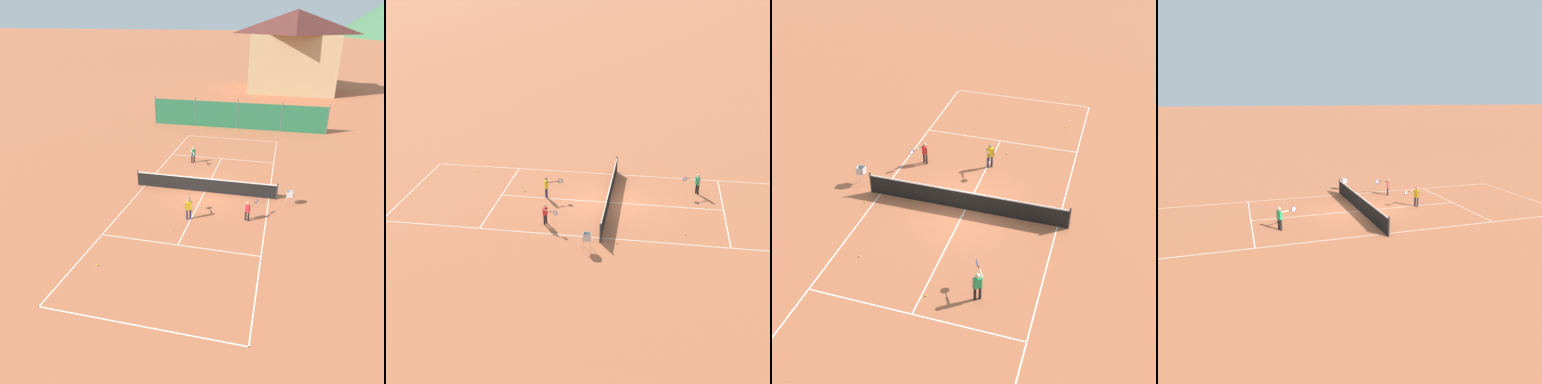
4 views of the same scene
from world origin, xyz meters
The scene contains 12 objects.
ground_plane centered at (0.00, 0.00, 0.00)m, with size 600.00×600.00×0.00m, color #B7603D.
court_line_markings centered at (0.00, 0.00, 0.00)m, with size 8.25×23.85×0.01m.
tennis_net centered at (0.00, 0.00, 0.50)m, with size 9.18×0.08×1.06m.
player_near_baseline centered at (-0.14, -3.67, 0.74)m, with size 0.45×1.09×1.28m.
player_far_service centered at (-1.98, 4.97, 0.73)m, with size 0.52×1.05×1.25m.
player_near_service centered at (3.09, -3.06, 0.68)m, with size 0.69×0.89×1.16m.
tennis_ball_by_net_right centered at (-3.11, -8.91, 0.03)m, with size 0.07×0.07×0.07m, color #CCE033.
tennis_ball_alley_left centered at (-0.69, -5.18, 0.03)m, with size 0.07×0.07×0.07m, color #CCE033.
tennis_ball_mid_court centered at (4.50, 0.82, 0.03)m, with size 0.07×0.07×0.07m, color #CCE033.
tennis_ball_by_net_left centered at (-0.19, 5.45, 0.03)m, with size 0.07×0.07×0.07m, color #CCE033.
tennis_ball_service_box centered at (3.09, 4.23, 0.03)m, with size 0.07×0.07×0.07m, color #CCE033.
ball_hopper centered at (5.30, -0.57, 0.65)m, with size 0.36×0.36×0.89m.
Camera 4 is at (-20.58, 6.89, 6.67)m, focal length 35.00 mm.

